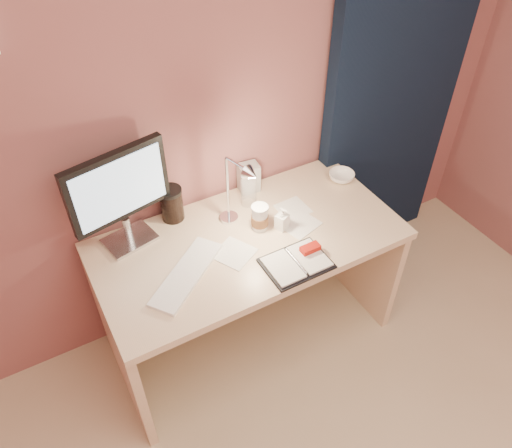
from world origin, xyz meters
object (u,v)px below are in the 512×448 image
desk (242,262)px  product_box (249,178)px  keyboard (187,274)px  lotion_bottle (282,219)px  clear_cup (249,193)px  bowl (342,176)px  coffee_cup (260,218)px  desk_lamp (231,192)px  planner (298,262)px  monitor (118,192)px  dark_jar (172,205)px

desk → product_box: size_ratio=9.39×
keyboard → lotion_bottle: bearing=-30.7°
clear_cup → bowl: size_ratio=1.00×
coffee_cup → desk_lamp: (-0.12, 0.04, 0.17)m
planner → clear_cup: bearing=88.6°
monitor → clear_cup: monitor is taller
planner → desk_lamp: bearing=115.7°
dark_jar → lotion_bottle: bearing=-37.3°
coffee_cup → dark_jar: size_ratio=0.86×
desk → monitor: size_ratio=2.93×
desk → dark_jar: size_ratio=9.27×
product_box → clear_cup: bearing=-112.1°
coffee_cup → desk_lamp: bearing=163.5°
desk_lamp → dark_jar: bearing=115.8°
keyboard → lotion_bottle: size_ratio=3.63×
dark_jar → keyboard: bearing=-103.8°
monitor → lotion_bottle: 0.73m
desk → planner: 0.41m
planner → desk: bearing=108.6°
monitor → coffee_cup: bearing=-33.0°
product_box → bowl: bearing=-12.8°
keyboard → planner: 0.47m
desk_lamp → planner: bearing=-79.7°
monitor → keyboard: (0.14, -0.32, -0.28)m
coffee_cup → product_box: bearing=71.4°
desk → product_box: 0.42m
coffee_cup → product_box: product_box is taller
desk → coffee_cup: 0.30m
desk → coffee_cup: (0.08, -0.04, 0.29)m
clear_cup → monitor: bearing=177.2°
lotion_bottle → product_box: 0.33m
desk → keyboard: keyboard is taller
desk → bowl: size_ratio=10.54×
monitor → coffee_cup: size_ratio=3.69×
coffee_cup → lotion_bottle: (0.09, -0.05, -0.00)m
clear_cup → lotion_bottle: 0.24m
lotion_bottle → desk_lamp: desk_lamp is taller
lotion_bottle → planner: bearing=-104.3°
monitor → dark_jar: 0.32m
desk → clear_cup: clear_cup is taller
dark_jar → desk_lamp: 0.34m
planner → coffee_cup: coffee_cup is taller
planner → desk_lamp: (-0.15, 0.31, 0.22)m
keyboard → bowl: 0.99m
desk → bowl: 0.68m
clear_cup → dark_jar: size_ratio=0.88×
desk → monitor: monitor is taller
lotion_bottle → dark_jar: 0.52m
desk → keyboard: bearing=-156.4°
planner → dark_jar: dark_jar is taller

